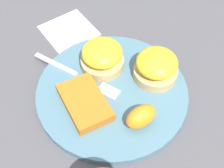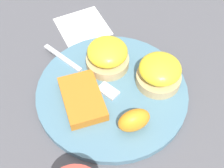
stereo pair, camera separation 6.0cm
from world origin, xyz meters
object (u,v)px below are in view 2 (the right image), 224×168
object	(u,v)px
orange_wedge	(133,121)
fork	(83,73)
hashbrown_patty	(82,98)
sandwich_benedict_right	(107,56)
sandwich_benedict_left	(159,73)

from	to	relation	value
orange_wedge	fork	world-z (taller)	orange_wedge
hashbrown_patty	fork	size ratio (longest dim) A/B	0.58
orange_wedge	sandwich_benedict_right	bearing A→B (deg)	171.79
sandwich_benedict_right	orange_wedge	size ratio (longest dim) A/B	1.48
hashbrown_patty	orange_wedge	distance (m)	0.11
fork	sandwich_benedict_left	bearing A→B (deg)	56.53
sandwich_benedict_left	sandwich_benedict_right	world-z (taller)	same
sandwich_benedict_right	hashbrown_patty	bearing A→B (deg)	-52.85
sandwich_benedict_right	fork	xyz separation A→B (m)	(-0.00, -0.05, -0.03)
sandwich_benedict_left	orange_wedge	xyz separation A→B (m)	(0.07, -0.09, -0.01)
sandwich_benedict_right	hashbrown_patty	size ratio (longest dim) A/B	0.79
hashbrown_patty	fork	distance (m)	0.07
sandwich_benedict_left	orange_wedge	size ratio (longest dim) A/B	1.48
sandwich_benedict_left	orange_wedge	distance (m)	0.12
sandwich_benedict_right	hashbrown_patty	distance (m)	0.10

